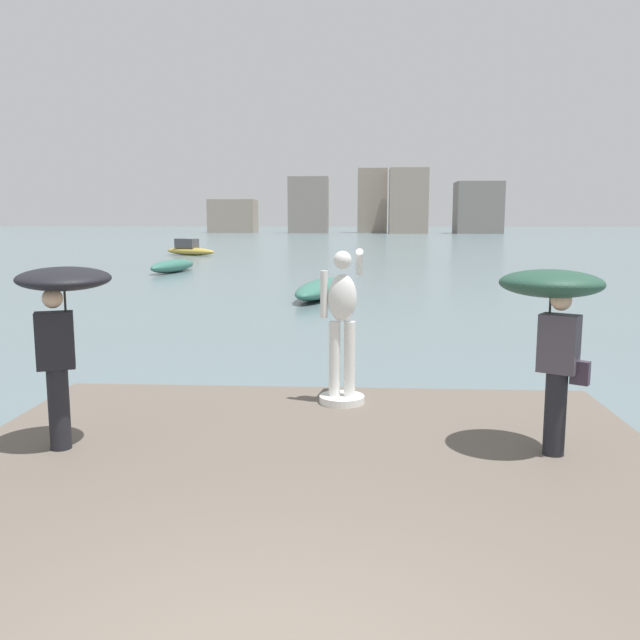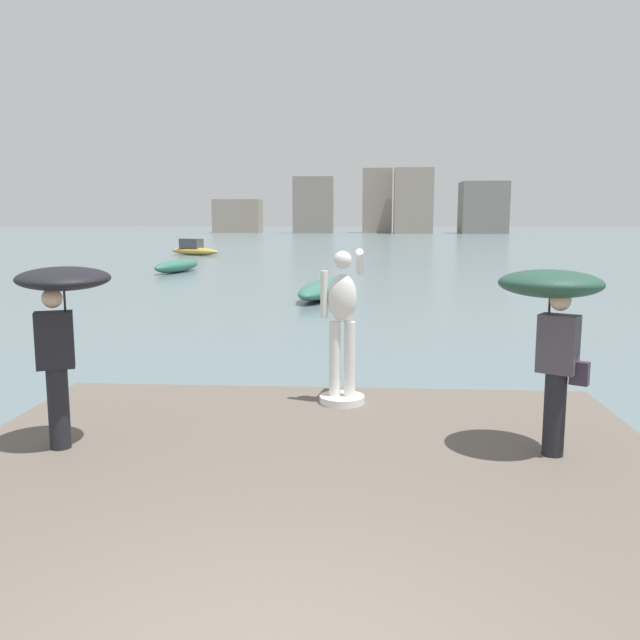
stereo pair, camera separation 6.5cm
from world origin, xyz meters
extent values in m
plane|color=slate|center=(0.00, 40.00, 0.00)|extent=(400.00, 400.00, 0.00)
cube|color=#60564C|center=(0.00, 1.77, 0.20)|extent=(7.48, 9.55, 0.40)
cylinder|color=white|center=(0.28, 5.72, 0.45)|extent=(0.60, 0.60, 0.10)
cylinder|color=white|center=(0.18, 5.72, 1.00)|extent=(0.15, 0.15, 1.00)
cylinder|color=white|center=(0.38, 5.72, 1.00)|extent=(0.15, 0.15, 1.00)
ellipsoid|color=white|center=(0.28, 5.72, 1.82)|extent=(0.38, 0.26, 0.63)
sphere|color=white|center=(0.28, 5.72, 2.31)|extent=(0.24, 0.24, 0.24)
cylinder|color=white|center=(0.04, 5.72, 1.86)|extent=(0.10, 0.10, 0.62)
cylinder|color=white|center=(0.50, 5.99, 2.27)|extent=(0.10, 0.59, 0.40)
cylinder|color=black|center=(-2.68, 3.73, 0.84)|extent=(0.22, 0.22, 0.88)
cube|color=black|center=(-2.68, 3.73, 1.58)|extent=(0.44, 0.37, 0.60)
sphere|color=beige|center=(-2.68, 3.73, 2.02)|extent=(0.21, 0.21, 0.21)
cylinder|color=#262626|center=(-2.58, 3.82, 1.90)|extent=(0.02, 0.02, 0.54)
ellipsoid|color=black|center=(-2.58, 3.82, 2.22)|extent=(1.27, 1.27, 0.28)
cylinder|color=black|center=(2.55, 3.87, 0.84)|extent=(0.22, 0.22, 0.88)
cube|color=#47424C|center=(2.55, 3.87, 1.58)|extent=(0.45, 0.40, 0.60)
sphere|color=beige|center=(2.55, 3.87, 2.02)|extent=(0.21, 0.21, 0.21)
cylinder|color=#262626|center=(2.47, 3.96, 1.87)|extent=(0.02, 0.02, 0.49)
ellipsoid|color=#234738|center=(2.47, 3.96, 2.19)|extent=(1.44, 1.44, 0.30)
cube|color=#332838|center=(2.74, 3.77, 1.30)|extent=(0.21, 0.18, 0.24)
ellipsoid|color=#336B5B|center=(-9.45, 32.20, 0.34)|extent=(1.90, 4.56, 0.68)
ellipsoid|color=#336B5B|center=(-0.86, 21.25, 0.32)|extent=(2.31, 5.68, 0.65)
ellipsoid|color=#B2993D|center=(-12.79, 49.04, 0.30)|extent=(4.80, 3.36, 0.60)
cube|color=#4C4C51|center=(-13.11, 49.22, 0.91)|extent=(2.06, 1.64, 0.73)
cube|color=gray|center=(-25.29, 133.28, 3.31)|extent=(9.30, 6.90, 6.63)
cube|color=gray|center=(-9.62, 129.63, 5.44)|extent=(7.77, 4.47, 10.88)
cube|color=gray|center=(2.90, 134.52, 6.36)|extent=(5.86, 5.62, 12.71)
cube|color=gray|center=(9.75, 128.39, 6.17)|extent=(7.31, 5.41, 12.35)
cube|color=gray|center=(23.22, 129.41, 4.91)|extent=(8.68, 7.66, 9.81)
camera|label=1|loc=(0.50, -2.99, 2.84)|focal=37.59mm
camera|label=2|loc=(0.57, -2.98, 2.84)|focal=37.59mm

